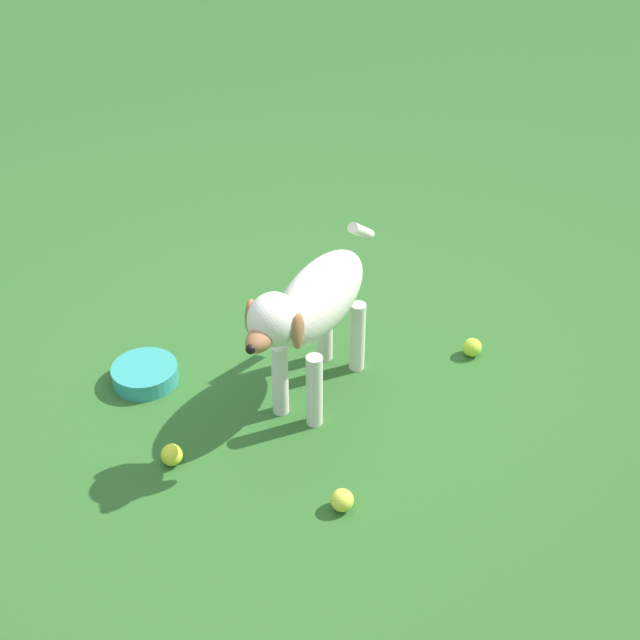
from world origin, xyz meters
name	(u,v)px	position (x,y,z in m)	size (l,w,h in m)	color
ground	(289,382)	(0.00, 0.00, 0.00)	(14.00, 14.00, 0.00)	#2D6026
dog	(313,307)	(0.03, -0.11, 0.36)	(0.71, 0.46, 0.54)	silver
tennis_ball_0	(172,455)	(-0.49, -0.14, 0.03)	(0.07, 0.07, 0.07)	yellow
tennis_ball_1	(342,500)	(-0.16, -0.56, 0.03)	(0.07, 0.07, 0.07)	#D7E040
tennis_ball_2	(472,347)	(0.61, -0.21, 0.03)	(0.07, 0.07, 0.07)	#C1DF34
water_bowl	(145,374)	(-0.41, 0.26, 0.03)	(0.22, 0.22, 0.06)	teal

